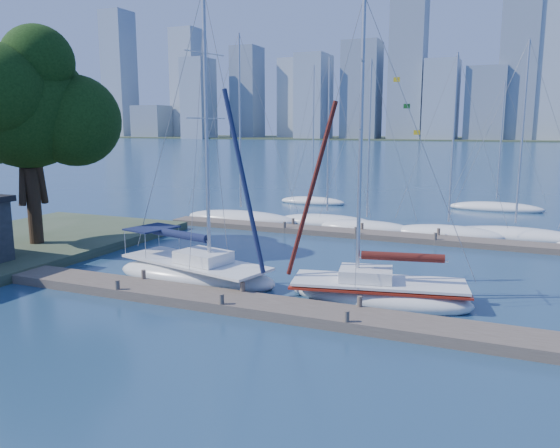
% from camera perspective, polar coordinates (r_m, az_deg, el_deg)
% --- Properties ---
extents(ground, '(700.00, 700.00, 0.00)m').
position_cam_1_polar(ground, '(22.34, -4.97, -8.63)').
color(ground, navy).
rests_on(ground, ground).
extents(near_dock, '(26.00, 2.00, 0.40)m').
position_cam_1_polar(near_dock, '(22.27, -4.98, -8.15)').
color(near_dock, '#4D4239').
rests_on(near_dock, ground).
extents(far_dock, '(30.00, 1.80, 0.36)m').
position_cam_1_polar(far_dock, '(36.25, 9.77, -1.14)').
color(far_dock, '#4D4239').
rests_on(far_dock, ground).
extents(far_shore, '(800.00, 100.00, 1.50)m').
position_cam_1_polar(far_shore, '(338.89, 21.42, 8.21)').
color(far_shore, '#38472D').
rests_on(far_shore, ground).
extents(tree, '(9.45, 8.62, 12.53)m').
position_cam_1_polar(tree, '(34.14, -24.99, 11.31)').
color(tree, black).
rests_on(tree, ground).
extents(sailboat_navy, '(8.61, 4.56, 13.50)m').
position_cam_1_polar(sailboat_navy, '(25.91, -8.91, -3.60)').
color(sailboat_navy, white).
rests_on(sailboat_navy, ground).
extents(sailboat_maroon, '(7.95, 3.92, 12.64)m').
position_cam_1_polar(sailboat_maroon, '(22.97, 10.25, -5.50)').
color(sailboat_maroon, white).
rests_on(sailboat_maroon, ground).
extents(bg_boat_0, '(9.25, 2.80, 14.26)m').
position_cam_1_polar(bg_boat_0, '(41.85, -4.08, 0.63)').
color(bg_boat_0, white).
rests_on(bg_boat_0, ground).
extents(bg_boat_1, '(8.03, 4.92, 12.37)m').
position_cam_1_polar(bg_boat_1, '(40.32, 4.95, 0.23)').
color(bg_boat_1, white).
rests_on(bg_boat_1, ground).
extents(bg_boat_2, '(6.96, 2.99, 11.95)m').
position_cam_1_polar(bg_boat_2, '(38.62, 9.05, -0.33)').
color(bg_boat_2, white).
rests_on(bg_boat_2, ground).
extents(bg_boat_3, '(7.59, 3.40, 12.12)m').
position_cam_1_polar(bg_boat_3, '(37.67, 17.16, -0.90)').
color(bg_boat_3, white).
rests_on(bg_boat_3, ground).
extents(bg_boat_4, '(8.56, 2.83, 12.80)m').
position_cam_1_polar(bg_boat_4, '(38.36, 23.31, -1.08)').
color(bg_boat_4, white).
rests_on(bg_boat_4, ground).
extents(bg_boat_6, '(6.57, 4.30, 12.99)m').
position_cam_1_polar(bg_boat_6, '(51.73, 3.42, 2.41)').
color(bg_boat_6, white).
rests_on(bg_boat_6, ground).
extents(bg_boat_7, '(7.80, 2.26, 11.26)m').
position_cam_1_polar(bg_boat_7, '(51.06, 21.65, 1.60)').
color(bg_boat_7, white).
rests_on(bg_boat_7, ground).
extents(skyline, '(502.43, 51.31, 101.55)m').
position_cam_1_polar(skyline, '(310.45, 24.90, 14.19)').
color(skyline, gray).
rests_on(skyline, ground).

